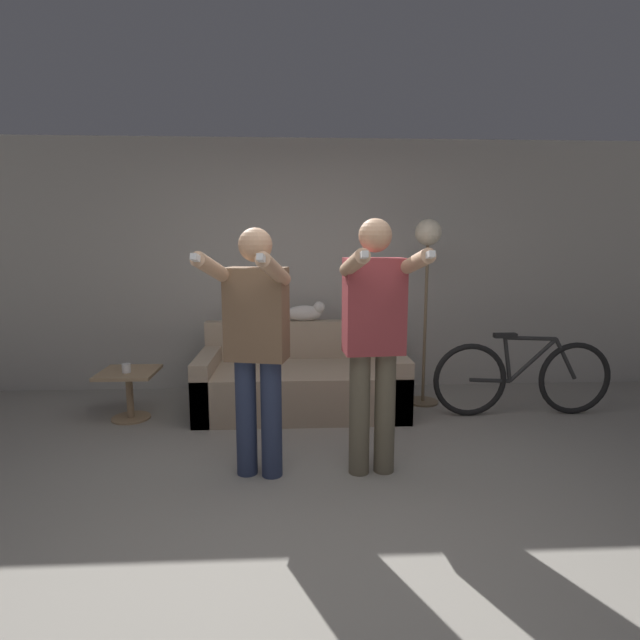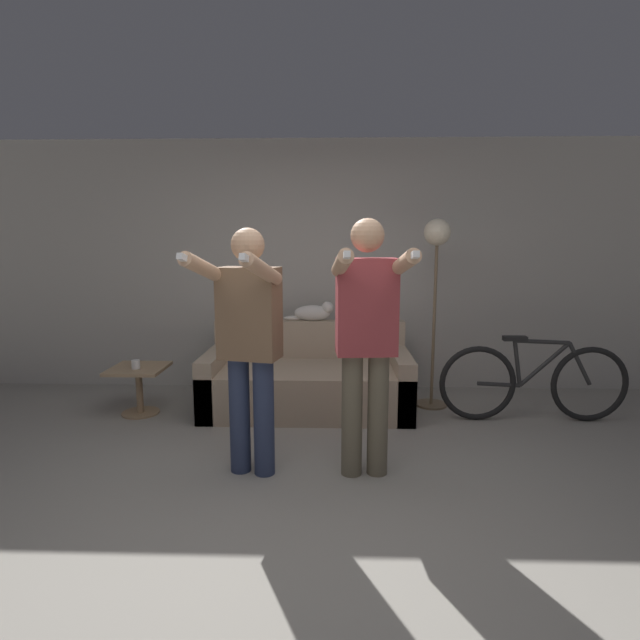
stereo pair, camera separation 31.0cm
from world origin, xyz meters
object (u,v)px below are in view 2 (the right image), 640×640
at_px(cup, 136,364).
at_px(bicycle, 533,382).
at_px(cat, 315,312).
at_px(side_table, 139,380).
at_px(floor_lamp, 436,257).
at_px(person_right, 367,332).
at_px(person_left, 249,336).
at_px(couch, 308,382).

distance_m(cup, bicycle, 3.52).
height_order(cat, side_table, cat).
relative_size(floor_lamp, cup, 22.55).
height_order(cat, bicycle, cat).
bearing_deg(bicycle, cup, 179.76).
bearing_deg(bicycle, person_right, -144.84).
distance_m(cat, side_table, 1.76).
height_order(side_table, bicycle, bicycle).
xyz_separation_m(cat, side_table, (-1.58, -0.55, -0.55)).
xyz_separation_m(person_left, cat, (0.36, 1.70, -0.09)).
height_order(person_right, bicycle, person_right).
distance_m(person_left, floor_lamp, 2.15).
distance_m(couch, bicycle, 2.01).
height_order(side_table, cup, cup).
xyz_separation_m(person_right, cup, (-1.99, 1.10, -0.51)).
xyz_separation_m(person_right, cat, (-0.41, 1.70, -0.12)).
bearing_deg(cup, side_table, 93.72).
bearing_deg(couch, cat, 81.85).
distance_m(person_left, cat, 1.74).
bearing_deg(side_table, floor_lamp, 6.51).
bearing_deg(side_table, bicycle, -1.16).
height_order(floor_lamp, cup, floor_lamp).
bearing_deg(cat, person_right, -76.52).
bearing_deg(person_right, cat, 98.97).
height_order(person_left, bicycle, person_left).
bearing_deg(person_right, bicycle, 30.65).
xyz_separation_m(couch, floor_lamp, (1.19, 0.12, 1.16)).
xyz_separation_m(couch, person_left, (-0.31, -1.34, 0.70)).
height_order(person_left, person_right, person_right).
height_order(floor_lamp, side_table, floor_lamp).
bearing_deg(person_left, bicycle, 37.59).
bearing_deg(person_right, person_left, 175.48).
bearing_deg(cat, floor_lamp, -11.87).
bearing_deg(person_left, cat, 90.43).
relative_size(floor_lamp, side_table, 3.68).
bearing_deg(person_left, side_table, 149.11).
distance_m(floor_lamp, side_table, 2.95).
bearing_deg(bicycle, cat, 162.28).
relative_size(cat, bicycle, 0.30).
relative_size(side_table, bicycle, 0.29).
xyz_separation_m(floor_lamp, bicycle, (0.81, -0.38, -1.07)).
bearing_deg(person_left, floor_lamp, 56.78).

